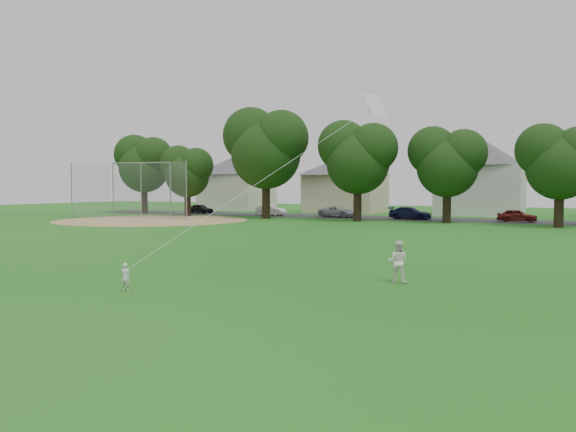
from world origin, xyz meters
The scene contains 10 objects.
ground centered at (0.00, 0.00, 0.00)m, with size 160.00×160.00×0.00m, color #165C15.
street centered at (0.00, 42.00, 0.01)m, with size 90.00×7.00×0.01m, color #2D2D30.
dirt_infield centered at (-26.00, 28.00, 0.01)m, with size 18.00×18.00×0.02m, color #9E7F51.
toddler centered at (-2.31, -0.26, 0.43)m, with size 0.32×0.21×0.87m, color silver.
older_boy centered at (4.64, 5.06, 0.70)m, with size 0.68×0.53×1.40m, color white.
kite centered at (0.21, 4.03, 3.51)m, with size 2.98×4.91×11.51m.
baseball_backstop centered at (-29.36, 29.68, 2.80)m, with size 12.64×3.95×5.60m.
tree_row centered at (1.57, 36.50, 6.34)m, with size 81.42×8.77×11.45m.
parked_cars centered at (-8.02, 41.00, 0.59)m, with size 46.63×2.34×1.19m.
house_row centered at (0.93, 52.00, 4.74)m, with size 76.51×13.02×10.01m.
Camera 1 is at (10.00, -13.02, 3.19)m, focal length 35.00 mm.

